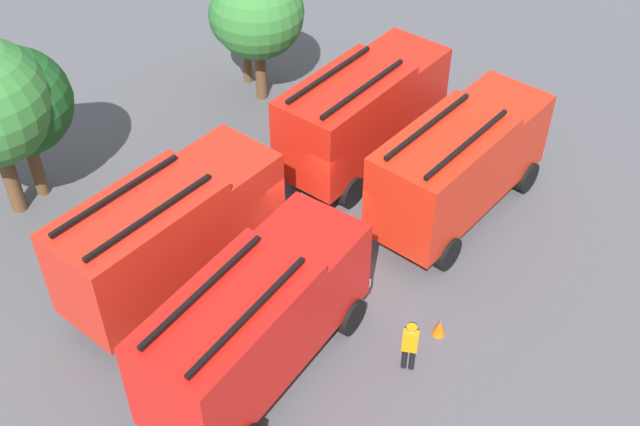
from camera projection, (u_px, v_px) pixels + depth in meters
ground_plane at (320, 246)px, 25.27m from camera, size 46.09×46.09×0.00m
fire_truck_0 at (257, 320)px, 20.12m from camera, size 7.47×3.55×3.88m
fire_truck_1 at (460, 162)px, 25.04m from camera, size 7.27×2.92×3.88m
fire_truck_2 at (170, 230)px, 22.65m from camera, size 7.30×3.00×3.88m
fire_truck_3 at (363, 110)px, 27.25m from camera, size 7.33×3.08×3.88m
firefighter_0 at (532, 132)px, 28.35m from camera, size 0.31×0.46×1.67m
firefighter_1 at (410, 345)px, 21.04m from camera, size 0.42×0.48×1.69m
firefighter_2 at (263, 179)px, 26.17m from camera, size 0.47×0.34×1.84m
tree_1 at (17, 103)px, 24.85m from camera, size 3.52×3.52×5.46m
tree_2 at (257, 13)px, 29.33m from camera, size 3.52×3.52×5.45m
tree_3 at (244, 16)px, 30.72m from camera, size 2.82×2.82×4.37m
traffic_cone_0 at (439, 327)px, 22.37m from camera, size 0.39×0.39×0.55m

